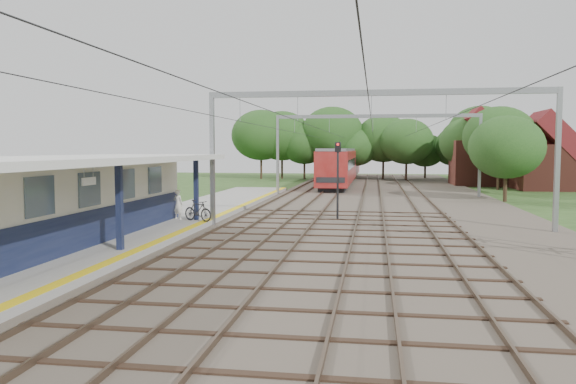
{
  "coord_description": "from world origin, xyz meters",
  "views": [
    {
      "loc": [
        3.39,
        -13.38,
        4.07
      ],
      "look_at": [
        -1.53,
        18.43,
        1.6
      ],
      "focal_mm": 35.0,
      "sensor_mm": 36.0,
      "label": 1
    }
  ],
  "objects_px": {
    "bicycle": "(198,211)",
    "signal_post": "(338,171)",
    "person": "(178,204)",
    "train": "(343,164)"
  },
  "relations": [
    {
      "from": "person",
      "to": "signal_post",
      "type": "distance_m",
      "value": 8.98
    },
    {
      "from": "person",
      "to": "bicycle",
      "type": "distance_m",
      "value": 1.49
    },
    {
      "from": "bicycle",
      "to": "signal_post",
      "type": "height_order",
      "value": "signal_post"
    },
    {
      "from": "bicycle",
      "to": "signal_post",
      "type": "relative_size",
      "value": 0.41
    },
    {
      "from": "bicycle",
      "to": "train",
      "type": "relative_size",
      "value": 0.05
    },
    {
      "from": "person",
      "to": "bicycle",
      "type": "xyz_separation_m",
      "value": [
        1.31,
        -0.68,
        -0.24
      ]
    },
    {
      "from": "person",
      "to": "train",
      "type": "distance_m",
      "value": 41.36
    },
    {
      "from": "person",
      "to": "train",
      "type": "height_order",
      "value": "train"
    },
    {
      "from": "bicycle",
      "to": "signal_post",
      "type": "distance_m",
      "value": 8.15
    },
    {
      "from": "train",
      "to": "signal_post",
      "type": "relative_size",
      "value": 8.57
    }
  ]
}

